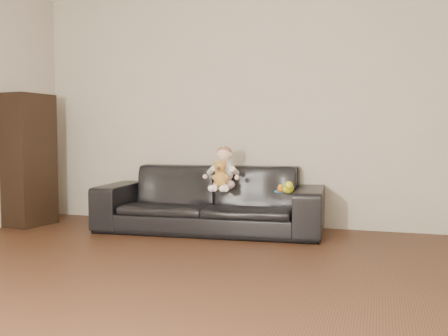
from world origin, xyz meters
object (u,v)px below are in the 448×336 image
(teddy_bear, at_px, (220,174))
(toy_blue_disc, at_px, (280,191))
(toy_green, at_px, (288,189))
(cabinet, at_px, (29,160))
(baby, at_px, (224,171))
(toy_rattle, at_px, (281,189))
(sofa, at_px, (210,199))

(teddy_bear, relative_size, toy_blue_disc, 2.34)
(toy_green, bearing_deg, cabinet, -178.75)
(baby, distance_m, toy_green, 0.67)
(baby, distance_m, teddy_bear, 0.14)
(cabinet, distance_m, baby, 2.17)
(cabinet, xyz_separation_m, toy_green, (2.82, 0.06, -0.23))
(toy_rattle, bearing_deg, toy_green, -35.44)
(sofa, bearing_deg, cabinet, -176.67)
(cabinet, xyz_separation_m, baby, (2.17, 0.13, -0.08))
(cabinet, relative_size, toy_green, 10.96)
(baby, xyz_separation_m, teddy_bear, (0.01, -0.13, -0.02))
(toy_rattle, xyz_separation_m, toy_blue_disc, (-0.01, 0.04, -0.03))
(teddy_bear, bearing_deg, toy_green, -13.15)
(baby, relative_size, toy_blue_disc, 3.98)
(toy_rattle, bearing_deg, teddy_bear, -167.98)
(sofa, height_order, toy_blue_disc, sofa)
(baby, height_order, toy_blue_disc, baby)
(sofa, height_order, teddy_bear, teddy_bear)
(sofa, xyz_separation_m, teddy_bear, (0.19, -0.25, 0.27))
(sofa, bearing_deg, teddy_bear, -57.14)
(toy_green, bearing_deg, toy_rattle, 144.56)
(teddy_bear, bearing_deg, toy_rattle, -6.56)
(cabinet, bearing_deg, toy_blue_disc, 11.34)
(cabinet, distance_m, toy_rattle, 2.75)
(teddy_bear, xyz_separation_m, toy_blue_disc, (0.55, 0.16, -0.16))
(sofa, bearing_deg, toy_blue_disc, -11.02)
(teddy_bear, relative_size, toy_green, 1.96)
(sofa, height_order, toy_rattle, sofa)
(sofa, distance_m, teddy_bear, 0.42)
(baby, height_order, toy_rattle, baby)
(toy_rattle, relative_size, toy_blue_disc, 0.62)
(baby, bearing_deg, sofa, 129.63)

